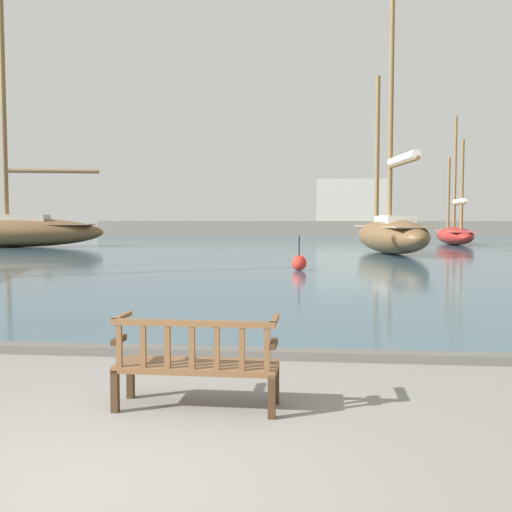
{
  "coord_description": "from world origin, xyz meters",
  "views": [
    {
      "loc": [
        1.61,
        -3.76,
        1.87
      ],
      "look_at": [
        0.24,
        10.0,
        1.0
      ],
      "focal_mm": 40.0,
      "sensor_mm": 36.0,
      "label": 1
    }
  ],
  "objects_px": {
    "sailboat_nearest_port": "(11,228)",
    "sailboat_far_starboard": "(391,231)",
    "park_bench": "(196,362)",
    "channel_buoy": "(299,263)",
    "sailboat_mid_port": "(454,233)"
  },
  "relations": [
    {
      "from": "sailboat_nearest_port",
      "to": "sailboat_far_starboard",
      "type": "bearing_deg",
      "value": -11.03
    },
    {
      "from": "sailboat_far_starboard",
      "to": "sailboat_mid_port",
      "type": "xyz_separation_m",
      "value": [
        6.22,
        11.93,
        -0.37
      ]
    },
    {
      "from": "park_bench",
      "to": "channel_buoy",
      "type": "bearing_deg",
      "value": 87.49
    },
    {
      "from": "park_bench",
      "to": "channel_buoy",
      "type": "relative_size",
      "value": 1.3
    },
    {
      "from": "sailboat_far_starboard",
      "to": "sailboat_mid_port",
      "type": "distance_m",
      "value": 13.46
    },
    {
      "from": "channel_buoy",
      "to": "sailboat_mid_port",
      "type": "bearing_deg",
      "value": 64.67
    },
    {
      "from": "sailboat_far_starboard",
      "to": "sailboat_nearest_port",
      "type": "bearing_deg",
      "value": 168.97
    },
    {
      "from": "sailboat_far_starboard",
      "to": "channel_buoy",
      "type": "relative_size",
      "value": 11.43
    },
    {
      "from": "sailboat_mid_port",
      "to": "sailboat_nearest_port",
      "type": "bearing_deg",
      "value": -166.63
    },
    {
      "from": "sailboat_mid_port",
      "to": "channel_buoy",
      "type": "xyz_separation_m",
      "value": [
        -10.89,
        -23.01,
        -0.57
      ]
    },
    {
      "from": "channel_buoy",
      "to": "sailboat_nearest_port",
      "type": "bearing_deg",
      "value": 140.97
    },
    {
      "from": "sailboat_far_starboard",
      "to": "sailboat_mid_port",
      "type": "relative_size",
      "value": 1.5
    },
    {
      "from": "sailboat_far_starboard",
      "to": "channel_buoy",
      "type": "xyz_separation_m",
      "value": [
        -4.67,
        -11.09,
        -0.94
      ]
    },
    {
      "from": "sailboat_far_starboard",
      "to": "sailboat_mid_port",
      "type": "bearing_deg",
      "value": 62.46
    },
    {
      "from": "park_bench",
      "to": "sailboat_mid_port",
      "type": "xyz_separation_m",
      "value": [
        11.54,
        37.86,
        0.46
      ]
    }
  ]
}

